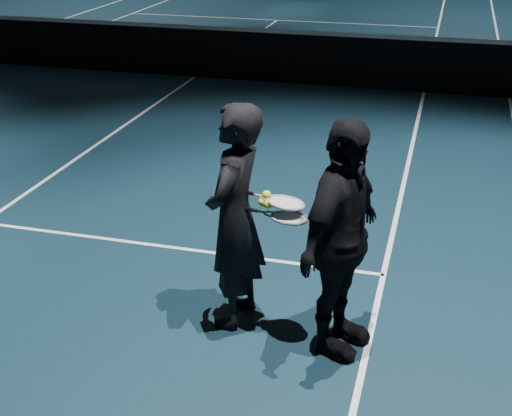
# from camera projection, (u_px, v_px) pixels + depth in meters

# --- Properties ---
(floor) EXTENTS (36.00, 36.00, 0.00)m
(floor) POSITION_uv_depth(u_px,v_px,m) (194.00, 78.00, 12.99)
(floor) COLOR black
(floor) RESTS_ON ground
(court_lines) EXTENTS (10.98, 23.78, 0.01)m
(court_lines) POSITION_uv_depth(u_px,v_px,m) (194.00, 78.00, 12.99)
(court_lines) COLOR white
(court_lines) RESTS_ON floor
(net_mesh) EXTENTS (12.80, 0.02, 0.86)m
(net_mesh) POSITION_uv_depth(u_px,v_px,m) (193.00, 53.00, 12.81)
(net_mesh) COLOR black
(net_mesh) RESTS_ON floor
(net_tape) EXTENTS (12.80, 0.03, 0.07)m
(net_tape) POSITION_uv_depth(u_px,v_px,m) (192.00, 27.00, 12.61)
(net_tape) COLOR white
(net_tape) RESTS_ON net_mesh
(player_a) EXTENTS (0.49, 0.69, 1.79)m
(player_a) POSITION_uv_depth(u_px,v_px,m) (235.00, 218.00, 5.37)
(player_a) COLOR black
(player_a) RESTS_ON floor
(player_b) EXTENTS (0.73, 1.13, 1.79)m
(player_b) POSITION_uv_depth(u_px,v_px,m) (341.00, 241.00, 5.02)
(player_b) COLOR black
(player_b) RESTS_ON floor
(racket_lower) EXTENTS (0.71, 0.35, 0.03)m
(racket_lower) POSITION_uv_depth(u_px,v_px,m) (290.00, 218.00, 5.15)
(racket_lower) COLOR black
(racket_lower) RESTS_ON player_a
(racket_upper) EXTENTS (0.70, 0.31, 0.10)m
(racket_upper) POSITION_uv_depth(u_px,v_px,m) (286.00, 203.00, 5.16)
(racket_upper) COLOR black
(racket_upper) RESTS_ON player_b
(tennis_balls) EXTENTS (0.12, 0.10, 0.12)m
(tennis_balls) POSITION_uv_depth(u_px,v_px,m) (266.00, 201.00, 5.19)
(tennis_balls) COLOR #D0E12F
(tennis_balls) RESTS_ON racket_upper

